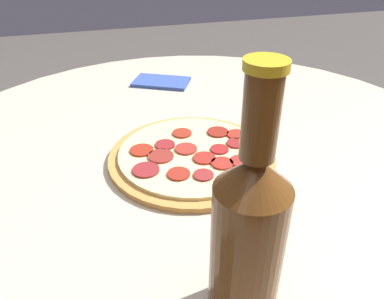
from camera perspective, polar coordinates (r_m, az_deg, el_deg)
The scene contains 4 objects.
table at distance 0.79m, azimuth 0.85°, elevation -9.45°, with size 1.09×1.09×0.74m.
pizza at distance 0.65m, azimuth 0.01°, elevation -0.91°, with size 0.29×0.29×0.02m.
beer_bottle at distance 0.36m, azimuth 8.57°, elevation -12.63°, with size 0.07×0.07×0.27m.
napkin at distance 0.98m, azimuth -4.69°, elevation 10.24°, with size 0.16×0.14×0.01m.
Camera 1 is at (0.18, 0.57, 1.09)m, focal length 35.00 mm.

